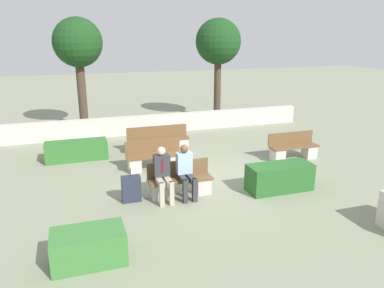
# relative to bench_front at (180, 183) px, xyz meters

# --- Properties ---
(ground_plane) EXTENTS (60.00, 60.00, 0.00)m
(ground_plane) POSITION_rel_bench_front_xyz_m (1.07, 0.84, -0.32)
(ground_plane) COLOR gray
(perimeter_wall) EXTENTS (12.30, 0.30, 0.75)m
(perimeter_wall) POSITION_rel_bench_front_xyz_m (1.07, 6.26, 0.05)
(perimeter_wall) COLOR beige
(perimeter_wall) RESTS_ON ground_plane
(bench_front) EXTENTS (1.61, 0.48, 0.85)m
(bench_front) POSITION_rel_bench_front_xyz_m (0.00, 0.00, 0.00)
(bench_front) COLOR brown
(bench_front) RESTS_ON ground_plane
(bench_left_side) EXTENTS (1.69, 0.48, 0.85)m
(bench_left_side) POSITION_rel_bench_front_xyz_m (-0.20, 2.07, 0.00)
(bench_left_side) COLOR brown
(bench_left_side) RESTS_ON ground_plane
(bench_right_side) EXTENTS (2.13, 0.49, 0.85)m
(bench_right_side) POSITION_rel_bench_front_xyz_m (0.33, 3.75, 0.02)
(bench_right_side) COLOR brown
(bench_right_side) RESTS_ON ground_plane
(bench_back) EXTENTS (1.64, 0.48, 0.85)m
(bench_back) POSITION_rel_bench_front_xyz_m (4.29, 1.56, 0.00)
(bench_back) COLOR brown
(bench_back) RESTS_ON ground_plane
(person_seated_man) EXTENTS (0.38, 0.63, 1.33)m
(person_seated_man) POSITION_rel_bench_front_xyz_m (-0.48, -0.14, 0.42)
(person_seated_man) COLOR #B2A893
(person_seated_man) RESTS_ON ground_plane
(person_seated_woman) EXTENTS (0.38, 0.63, 1.33)m
(person_seated_woman) POSITION_rel_bench_front_xyz_m (0.10, -0.14, 0.42)
(person_seated_woman) COLOR #333338
(person_seated_woman) RESTS_ON ground_plane
(hedge_block_near_left) EXTENTS (1.94, 0.72, 0.60)m
(hedge_block_near_left) POSITION_rel_bench_front_xyz_m (-2.40, 3.72, -0.02)
(hedge_block_near_left) COLOR #33702D
(hedge_block_near_left) RESTS_ON ground_plane
(hedge_block_near_right) EXTENTS (1.69, 0.68, 0.70)m
(hedge_block_near_right) POSITION_rel_bench_front_xyz_m (2.54, -0.50, 0.03)
(hedge_block_near_right) COLOR #286028
(hedge_block_near_right) RESTS_ON ground_plane
(hedge_block_mid_left) EXTENTS (1.29, 0.76, 0.60)m
(hedge_block_mid_left) POSITION_rel_bench_front_xyz_m (-2.37, -2.26, -0.02)
(hedge_block_mid_left) COLOR #3D7A38
(hedge_block_mid_left) RESTS_ON ground_plane
(suitcase) EXTENTS (0.45, 0.23, 0.85)m
(suitcase) POSITION_rel_bench_front_xyz_m (-1.24, 0.02, 0.01)
(suitcase) COLOR #282D42
(suitcase) RESTS_ON ground_plane
(tree_leftmost) EXTENTS (1.99, 1.99, 4.58)m
(tree_leftmost) POSITION_rel_bench_front_xyz_m (-1.96, 7.83, 3.17)
(tree_leftmost) COLOR #473828
(tree_leftmost) RESTS_ON ground_plane
(tree_center_left) EXTENTS (2.06, 2.06, 4.61)m
(tree_center_left) POSITION_rel_bench_front_xyz_m (4.15, 7.87, 3.19)
(tree_center_left) COLOR #473828
(tree_center_left) RESTS_ON ground_plane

